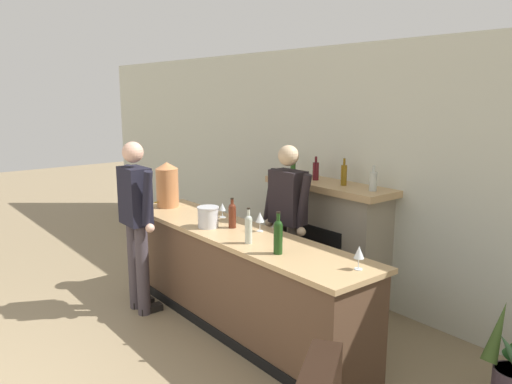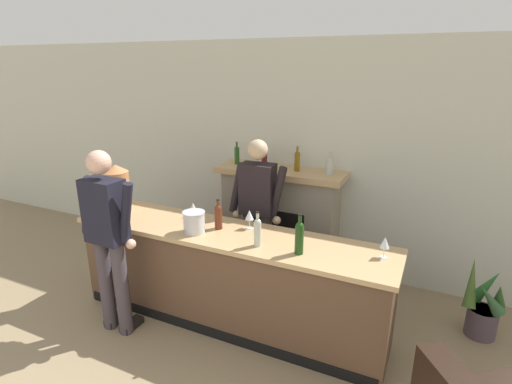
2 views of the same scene
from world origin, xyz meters
TOP-DOWN VIEW (x-y plane):
  - wall_back_panel at (0.00, 4.31)m, footprint 12.00×0.07m
  - bar_counter at (-0.17, 2.82)m, footprint 3.15×0.69m
  - fireplace_stone at (-0.13, 4.05)m, footprint 1.54×0.52m
  - person_customer at (-1.07, 2.23)m, footprint 0.66×0.31m
  - person_bartender at (-0.16, 3.46)m, footprint 0.66×0.32m
  - copper_dispenser at (-1.49, 2.82)m, footprint 0.26×0.30m
  - ice_bucket_steel at (-0.45, 2.69)m, footprint 0.21×0.21m
  - wine_bottle_burgundy_dark at (-0.29, 2.86)m, footprint 0.07×0.07m
  - wine_bottle_rose_blush at (0.21, 2.67)m, footprint 0.06×0.06m
  - wine_bottle_cabernet_heavy at (0.58, 2.69)m, footprint 0.07×0.07m
  - wine_glass_mid_counter at (1.23, 2.91)m, footprint 0.08×0.08m
  - wine_glass_back_row at (-0.68, 3.02)m, footprint 0.07×0.07m
  - wine_glass_near_bucket at (-0.02, 2.99)m, footprint 0.08×0.08m

SIDE VIEW (x-z plane):
  - bar_counter at x=-0.17m, z-range 0.00..0.96m
  - fireplace_stone at x=-0.13m, z-range -0.13..1.45m
  - person_bartender at x=-0.16m, z-range 0.09..1.83m
  - person_customer at x=-1.07m, z-range 0.10..1.87m
  - ice_bucket_steel at x=-0.45m, z-range 0.96..1.16m
  - wine_glass_back_row at x=-0.68m, z-range 0.99..1.14m
  - wine_glass_mid_counter at x=1.23m, z-range 1.00..1.18m
  - wine_bottle_burgundy_dark at x=-0.29m, z-range 0.94..1.24m
  - wine_glass_near_bucket at x=-0.02m, z-range 1.00..1.19m
  - wine_bottle_rose_blush at x=0.21m, z-range 0.94..1.26m
  - wine_bottle_cabernet_heavy at x=0.58m, z-range 0.94..1.29m
  - copper_dispenser at x=-1.49m, z-range 0.96..1.47m
  - wall_back_panel at x=0.00m, z-range 0.00..2.75m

